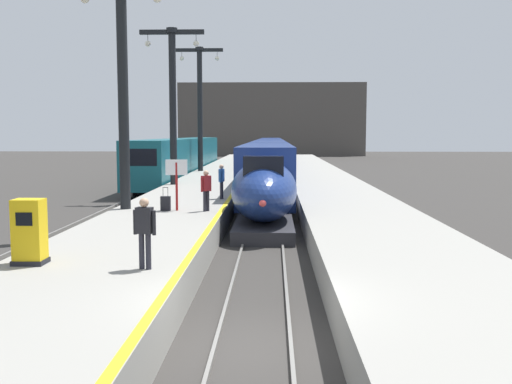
# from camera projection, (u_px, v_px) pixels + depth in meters

# --- Properties ---
(ground_plane) EXTENTS (260.00, 260.00, 0.00)m
(ground_plane) POSITION_uv_depth(u_px,v_px,m) (253.00, 349.00, 11.52)
(ground_plane) COLOR #33302D
(platform_left) EXTENTS (4.80, 110.00, 1.05)m
(platform_left) POSITION_uv_depth(u_px,v_px,m) (202.00, 194.00, 36.21)
(platform_left) COLOR gray
(platform_left) RESTS_ON ground
(platform_right) EXTENTS (4.80, 110.00, 1.05)m
(platform_right) POSITION_uv_depth(u_px,v_px,m) (333.00, 194.00, 35.97)
(platform_right) COLOR gray
(platform_right) RESTS_ON ground
(platform_left_safety_stripe) EXTENTS (0.20, 107.80, 0.01)m
(platform_left_safety_stripe) POSITION_uv_depth(u_px,v_px,m) (238.00, 185.00, 36.09)
(platform_left_safety_stripe) COLOR yellow
(platform_left_safety_stripe) RESTS_ON platform_left
(rail_main_left) EXTENTS (0.08, 110.00, 0.12)m
(rail_main_left) POSITION_uv_depth(u_px,v_px,m) (256.00, 197.00, 38.89)
(rail_main_left) COLOR slate
(rail_main_left) RESTS_ON ground
(rail_main_right) EXTENTS (0.08, 110.00, 0.12)m
(rail_main_right) POSITION_uv_depth(u_px,v_px,m) (279.00, 197.00, 38.85)
(rail_main_right) COLOR slate
(rail_main_right) RESTS_ON ground
(rail_secondary_left) EXTENTS (0.08, 110.00, 0.12)m
(rail_secondary_left) POSITION_uv_depth(u_px,v_px,m) (136.00, 196.00, 39.13)
(rail_secondary_left) COLOR slate
(rail_secondary_left) RESTS_ON ground
(rail_secondary_right) EXTENTS (0.08, 110.00, 0.12)m
(rail_secondary_right) POSITION_uv_depth(u_px,v_px,m) (158.00, 196.00, 39.09)
(rail_secondary_right) COLOR slate
(rail_secondary_right) RESTS_ON ground
(highspeed_train_main) EXTENTS (2.92, 75.41, 3.60)m
(highspeed_train_main) POSITION_uv_depth(u_px,v_px,m) (270.00, 157.00, 58.17)
(highspeed_train_main) COLOR navy
(highspeed_train_main) RESTS_ON ground
(regional_train_adjacent) EXTENTS (2.85, 36.60, 3.80)m
(regional_train_adjacent) POSITION_uv_depth(u_px,v_px,m) (183.00, 156.00, 54.94)
(regional_train_adjacent) COLOR #145660
(regional_train_adjacent) RESTS_ON ground
(station_column_mid) EXTENTS (4.00, 0.68, 9.67)m
(station_column_mid) POSITION_uv_depth(u_px,v_px,m) (123.00, 71.00, 24.29)
(station_column_mid) COLOR black
(station_column_mid) RESTS_ON platform_left
(station_column_far) EXTENTS (4.00, 0.68, 9.68)m
(station_column_far) POSITION_uv_depth(u_px,v_px,m) (173.00, 92.00, 36.35)
(station_column_far) COLOR black
(station_column_far) RESTS_ON platform_left
(station_column_distant) EXTENTS (4.00, 0.68, 10.49)m
(station_column_distant) POSITION_uv_depth(u_px,v_px,m) (200.00, 98.00, 49.75)
(station_column_distant) COLOR black
(station_column_distant) RESTS_ON platform_left
(passenger_near_edge) EXTENTS (0.41, 0.46, 1.69)m
(passenger_near_edge) POSITION_uv_depth(u_px,v_px,m) (206.00, 187.00, 23.95)
(passenger_near_edge) COLOR #23232D
(passenger_near_edge) RESTS_ON platform_left
(passenger_mid_platform) EXTENTS (0.27, 0.57, 1.69)m
(passenger_mid_platform) POSITION_uv_depth(u_px,v_px,m) (222.00, 179.00, 28.57)
(passenger_mid_platform) COLOR #23232D
(passenger_mid_platform) RESTS_ON platform_left
(passenger_far_waiting) EXTENTS (0.56, 0.30, 1.69)m
(passenger_far_waiting) POSITION_uv_depth(u_px,v_px,m) (145.00, 228.00, 13.66)
(passenger_far_waiting) COLOR #23232D
(passenger_far_waiting) RESTS_ON platform_left
(rolling_suitcase) EXTENTS (0.40, 0.22, 0.98)m
(rolling_suitcase) POSITION_uv_depth(u_px,v_px,m) (166.00, 203.00, 24.19)
(rolling_suitcase) COLOR black
(rolling_suitcase) RESTS_ON platform_left
(ticket_machine_yellow) EXTENTS (0.76, 0.62, 1.60)m
(ticket_machine_yellow) POSITION_uv_depth(u_px,v_px,m) (30.00, 234.00, 14.23)
(ticket_machine_yellow) COLOR yellow
(ticket_machine_yellow) RESTS_ON platform_left
(departure_info_board) EXTENTS (0.90, 0.10, 2.12)m
(departure_info_board) POSITION_uv_depth(u_px,v_px,m) (176.00, 174.00, 24.15)
(departure_info_board) COLOR maroon
(departure_info_board) RESTS_ON platform_left
(terminus_back_wall) EXTENTS (36.00, 2.00, 14.00)m
(terminus_back_wall) POSITION_uv_depth(u_px,v_px,m) (272.00, 119.00, 112.28)
(terminus_back_wall) COLOR #4C4742
(terminus_back_wall) RESTS_ON ground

